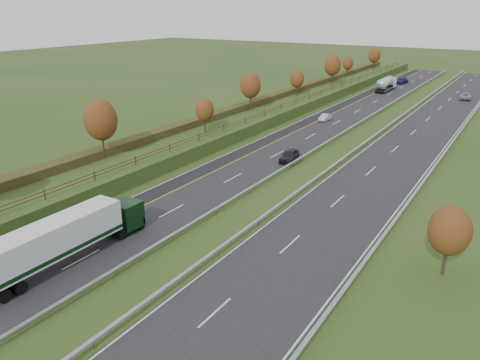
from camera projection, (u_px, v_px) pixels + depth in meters
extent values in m
plane|color=#2D4719|center=(340.00, 148.00, 71.76)|extent=(400.00, 400.00, 0.00)
cube|color=black|center=(306.00, 134.00, 79.70)|extent=(10.50, 200.00, 0.04)
cube|color=black|center=(405.00, 149.00, 71.50)|extent=(10.50, 200.00, 0.04)
cube|color=black|center=(286.00, 131.00, 81.57)|extent=(3.00, 200.00, 0.04)
cube|color=silver|center=(280.00, 130.00, 82.20)|extent=(0.15, 200.00, 0.01)
cube|color=gold|center=(294.00, 132.00, 80.81)|extent=(0.15, 200.00, 0.01)
cube|color=silver|center=(334.00, 138.00, 77.18)|extent=(0.15, 200.00, 0.01)
cube|color=silver|center=(372.00, 144.00, 74.00)|extent=(0.15, 200.00, 0.01)
cube|color=silver|center=(440.00, 154.00, 68.97)|extent=(0.15, 200.00, 0.01)
cube|color=silver|center=(81.00, 259.00, 40.14)|extent=(0.15, 4.00, 0.01)
cube|color=silver|center=(215.00, 312.00, 33.17)|extent=(0.15, 4.00, 0.01)
cube|color=silver|center=(172.00, 211.00, 49.67)|extent=(0.15, 4.00, 0.01)
cube|color=silver|center=(290.00, 244.00, 42.71)|extent=(0.15, 4.00, 0.01)
cube|color=silver|center=(233.00, 178.00, 59.21)|extent=(0.15, 4.00, 0.01)
cube|color=silver|center=(338.00, 201.00, 52.24)|extent=(0.15, 4.00, 0.01)
cube|color=silver|center=(277.00, 154.00, 68.74)|extent=(0.15, 4.00, 0.01)
cube|color=silver|center=(371.00, 171.00, 61.78)|extent=(0.15, 4.00, 0.01)
cube|color=silver|center=(310.00, 136.00, 78.28)|extent=(0.15, 4.00, 0.01)
cube|color=silver|center=(395.00, 149.00, 71.31)|extent=(0.15, 4.00, 0.01)
cube|color=silver|center=(337.00, 122.00, 87.81)|extent=(0.15, 4.00, 0.01)
cube|color=silver|center=(413.00, 132.00, 80.85)|extent=(0.15, 4.00, 0.01)
cube|color=silver|center=(358.00, 111.00, 97.35)|extent=(0.15, 4.00, 0.01)
cube|color=silver|center=(428.00, 119.00, 90.38)|extent=(0.15, 4.00, 0.01)
cube|color=silver|center=(375.00, 102.00, 106.88)|extent=(0.15, 4.00, 0.01)
cube|color=silver|center=(440.00, 108.00, 99.92)|extent=(0.15, 4.00, 0.01)
cube|color=silver|center=(389.00, 94.00, 116.42)|extent=(0.15, 4.00, 0.01)
cube|color=silver|center=(450.00, 99.00, 109.45)|extent=(0.15, 4.00, 0.01)
cube|color=silver|center=(402.00, 87.00, 125.95)|extent=(0.15, 4.00, 0.01)
cube|color=silver|center=(458.00, 92.00, 118.99)|extent=(0.15, 4.00, 0.01)
cube|color=silver|center=(412.00, 82.00, 135.49)|extent=(0.15, 4.00, 0.01)
cube|color=silver|center=(465.00, 86.00, 128.52)|extent=(0.15, 4.00, 0.01)
cube|color=silver|center=(421.00, 77.00, 145.02)|extent=(0.15, 4.00, 0.01)
cube|color=silver|center=(471.00, 80.00, 138.06)|extent=(0.15, 4.00, 0.01)
cube|color=silver|center=(429.00, 72.00, 154.55)|extent=(0.15, 4.00, 0.01)
cube|color=silver|center=(476.00, 75.00, 147.59)|extent=(0.15, 4.00, 0.01)
cube|color=#2D4719|center=(241.00, 119.00, 85.83)|extent=(12.00, 200.00, 2.00)
cube|color=#373817|center=(232.00, 110.00, 86.28)|extent=(2.20, 180.00, 1.10)
cube|color=#422B19|center=(263.00, 114.00, 83.05)|extent=(0.08, 184.00, 0.10)
cube|color=#422B19|center=(263.00, 112.00, 82.91)|extent=(0.08, 184.00, 0.10)
cube|color=#422B19|center=(45.00, 194.00, 47.28)|extent=(0.12, 0.12, 1.20)
cube|color=#422B19|center=(95.00, 176.00, 52.44)|extent=(0.12, 0.12, 1.20)
cube|color=#422B19|center=(136.00, 161.00, 57.61)|extent=(0.12, 0.12, 1.20)
cube|color=#422B19|center=(170.00, 148.00, 62.77)|extent=(0.12, 0.12, 1.20)
cube|color=#422B19|center=(199.00, 137.00, 67.94)|extent=(0.12, 0.12, 1.20)
cube|color=#422B19|center=(224.00, 128.00, 73.10)|extent=(0.12, 0.12, 1.20)
cube|color=#422B19|center=(245.00, 120.00, 78.27)|extent=(0.12, 0.12, 1.20)
cube|color=#422B19|center=(264.00, 113.00, 83.43)|extent=(0.12, 0.12, 1.20)
cube|color=#422B19|center=(281.00, 107.00, 88.60)|extent=(0.12, 0.12, 1.20)
cube|color=#422B19|center=(296.00, 101.00, 93.76)|extent=(0.12, 0.12, 1.20)
cube|color=#422B19|center=(309.00, 96.00, 98.92)|extent=(0.12, 0.12, 1.20)
cube|color=#422B19|center=(321.00, 92.00, 104.09)|extent=(0.12, 0.12, 1.20)
cube|color=#422B19|center=(332.00, 88.00, 109.25)|extent=(0.12, 0.12, 1.20)
cube|color=#422B19|center=(342.00, 84.00, 114.42)|extent=(0.12, 0.12, 1.20)
cube|color=#422B19|center=(351.00, 81.00, 119.58)|extent=(0.12, 0.12, 1.20)
cube|color=#422B19|center=(359.00, 78.00, 124.75)|extent=(0.12, 0.12, 1.20)
cube|color=#422B19|center=(367.00, 75.00, 129.91)|extent=(0.12, 0.12, 1.20)
cube|color=#422B19|center=(374.00, 72.00, 135.08)|extent=(0.12, 0.12, 1.20)
cube|color=#422B19|center=(381.00, 70.00, 140.24)|extent=(0.12, 0.12, 1.20)
cube|color=#422B19|center=(387.00, 68.00, 145.41)|extent=(0.12, 0.12, 1.20)
cube|color=#422B19|center=(392.00, 66.00, 150.57)|extent=(0.12, 0.12, 1.20)
cube|color=#422B19|center=(398.00, 64.00, 155.74)|extent=(0.12, 0.12, 1.20)
cube|color=#94969C|center=(338.00, 135.00, 76.66)|extent=(0.32, 200.00, 0.18)
cube|color=#94969C|center=(43.00, 317.00, 32.28)|extent=(0.10, 0.14, 0.56)
cube|color=#94969C|center=(118.00, 272.00, 37.84)|extent=(0.10, 0.14, 0.56)
cube|color=#94969C|center=(174.00, 238.00, 43.41)|extent=(0.10, 0.14, 0.56)
cube|color=#94969C|center=(217.00, 211.00, 48.97)|extent=(0.10, 0.14, 0.56)
cube|color=#94969C|center=(251.00, 191.00, 54.53)|extent=(0.10, 0.14, 0.56)
cube|color=#94969C|center=(279.00, 174.00, 60.09)|extent=(0.10, 0.14, 0.56)
cube|color=#94969C|center=(302.00, 159.00, 65.65)|extent=(0.10, 0.14, 0.56)
cube|color=#94969C|center=(321.00, 147.00, 71.22)|extent=(0.10, 0.14, 0.56)
cube|color=#94969C|center=(338.00, 137.00, 76.78)|extent=(0.10, 0.14, 0.56)
cube|color=#94969C|center=(352.00, 128.00, 82.34)|extent=(0.10, 0.14, 0.56)
cube|color=#94969C|center=(365.00, 121.00, 87.90)|extent=(0.10, 0.14, 0.56)
cube|color=#94969C|center=(376.00, 114.00, 93.46)|extent=(0.10, 0.14, 0.56)
cube|color=#94969C|center=(386.00, 108.00, 99.02)|extent=(0.10, 0.14, 0.56)
cube|color=#94969C|center=(395.00, 103.00, 104.59)|extent=(0.10, 0.14, 0.56)
cube|color=#94969C|center=(403.00, 98.00, 110.15)|extent=(0.10, 0.14, 0.56)
cube|color=#94969C|center=(410.00, 93.00, 115.71)|extent=(0.10, 0.14, 0.56)
cube|color=#94969C|center=(416.00, 89.00, 121.27)|extent=(0.10, 0.14, 0.56)
cube|color=#94969C|center=(422.00, 86.00, 126.83)|extent=(0.10, 0.14, 0.56)
cube|color=#94969C|center=(428.00, 82.00, 132.40)|extent=(0.10, 0.14, 0.56)
cube|color=#94969C|center=(433.00, 79.00, 137.96)|extent=(0.10, 0.14, 0.56)
cube|color=#94969C|center=(437.00, 77.00, 143.52)|extent=(0.10, 0.14, 0.56)
cube|color=#94969C|center=(442.00, 74.00, 149.08)|extent=(0.10, 0.14, 0.56)
cube|color=#94969C|center=(446.00, 72.00, 154.64)|extent=(0.10, 0.14, 0.56)
cube|color=#94969C|center=(369.00, 140.00, 74.12)|extent=(0.32, 200.00, 0.18)
cube|color=#94969C|center=(94.00, 344.00, 29.74)|extent=(0.10, 0.14, 0.56)
cube|color=#94969C|center=(167.00, 291.00, 35.31)|extent=(0.10, 0.14, 0.56)
cube|color=#94969C|center=(219.00, 252.00, 40.87)|extent=(0.10, 0.14, 0.56)
cube|color=#94969C|center=(259.00, 223.00, 46.43)|extent=(0.10, 0.14, 0.56)
cube|color=#94969C|center=(290.00, 200.00, 51.99)|extent=(0.10, 0.14, 0.56)
cube|color=#94969C|center=(315.00, 181.00, 57.55)|extent=(0.10, 0.14, 0.56)
cube|color=#94969C|center=(336.00, 166.00, 63.12)|extent=(0.10, 0.14, 0.56)
cube|color=#94969C|center=(354.00, 153.00, 68.68)|extent=(0.10, 0.14, 0.56)
cube|color=#94969C|center=(368.00, 142.00, 74.24)|extent=(0.10, 0.14, 0.56)
cube|color=#94969C|center=(381.00, 132.00, 79.80)|extent=(0.10, 0.14, 0.56)
cube|color=#94969C|center=(392.00, 124.00, 85.36)|extent=(0.10, 0.14, 0.56)
cube|color=#94969C|center=(402.00, 117.00, 90.93)|extent=(0.10, 0.14, 0.56)
cube|color=#94969C|center=(411.00, 111.00, 96.49)|extent=(0.10, 0.14, 0.56)
cube|color=#94969C|center=(418.00, 105.00, 102.05)|extent=(0.10, 0.14, 0.56)
cube|color=#94969C|center=(425.00, 100.00, 107.61)|extent=(0.10, 0.14, 0.56)
cube|color=#94969C|center=(432.00, 95.00, 113.17)|extent=(0.10, 0.14, 0.56)
cube|color=#94969C|center=(437.00, 91.00, 118.74)|extent=(0.10, 0.14, 0.56)
cube|color=#94969C|center=(442.00, 87.00, 124.30)|extent=(0.10, 0.14, 0.56)
cube|color=#94969C|center=(447.00, 84.00, 129.86)|extent=(0.10, 0.14, 0.56)
cube|color=#94969C|center=(451.00, 81.00, 135.42)|extent=(0.10, 0.14, 0.56)
cube|color=#94969C|center=(455.00, 78.00, 140.98)|extent=(0.10, 0.14, 0.56)
cube|color=#94969C|center=(459.00, 75.00, 146.55)|extent=(0.10, 0.14, 0.56)
cube|color=#94969C|center=(462.00, 73.00, 152.11)|extent=(0.10, 0.14, 0.56)
cube|color=#94969C|center=(446.00, 151.00, 68.40)|extent=(0.32, 200.00, 0.18)
cube|color=#94969C|center=(345.00, 292.00, 35.15)|extent=(0.10, 0.14, 0.56)
cube|color=#94969C|center=(395.00, 223.00, 46.27)|extent=(0.10, 0.14, 0.56)
cube|color=#94969C|center=(425.00, 181.00, 57.40)|extent=(0.10, 0.14, 0.56)
cube|color=#94969C|center=(446.00, 153.00, 68.52)|extent=(0.10, 0.14, 0.56)
cube|color=#94969C|center=(460.00, 133.00, 79.64)|extent=(0.10, 0.14, 0.56)
cube|color=#94969C|center=(472.00, 117.00, 90.77)|extent=(0.10, 0.14, 0.56)
cube|color=#94969C|center=(480.00, 105.00, 101.89)|extent=(0.10, 0.14, 0.56)
cylinder|color=#2D2116|center=(103.00, 146.00, 60.00)|extent=(0.24, 0.24, 3.15)
ellipsoid|color=#522912|center=(101.00, 120.00, 58.80)|extent=(4.20, 4.20, 5.25)
cylinder|color=#2D2116|center=(205.00, 125.00, 72.99)|extent=(0.24, 0.24, 2.16)
ellipsoid|color=#522912|center=(205.00, 110.00, 72.16)|extent=(2.88, 2.88, 3.60)
cylinder|color=#2D2116|center=(250.00, 102.00, 88.41)|extent=(0.24, 0.24, 2.88)
ellipsoid|color=#522912|center=(251.00, 85.00, 87.30)|extent=(3.84, 3.84, 4.80)
cylinder|color=#2D2116|center=(296.00, 91.00, 102.31)|extent=(0.24, 0.24, 2.34)
ellipsoid|color=#522912|center=(297.00, 79.00, 101.41)|extent=(3.12, 3.12, 3.90)
cylinder|color=#2D2116|center=(332.00, 79.00, 115.98)|extent=(0.24, 0.24, 3.06)
ellipsoid|color=#522912|center=(333.00, 65.00, 114.81)|extent=(4.08, 4.08, 5.10)
cylinder|color=#2D2116|center=(347.00, 72.00, 131.67)|extent=(0.24, 0.24, 2.25)
ellipsoid|color=#522912|center=(348.00, 63.00, 130.81)|extent=(3.00, 3.00, 3.75)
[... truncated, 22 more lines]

